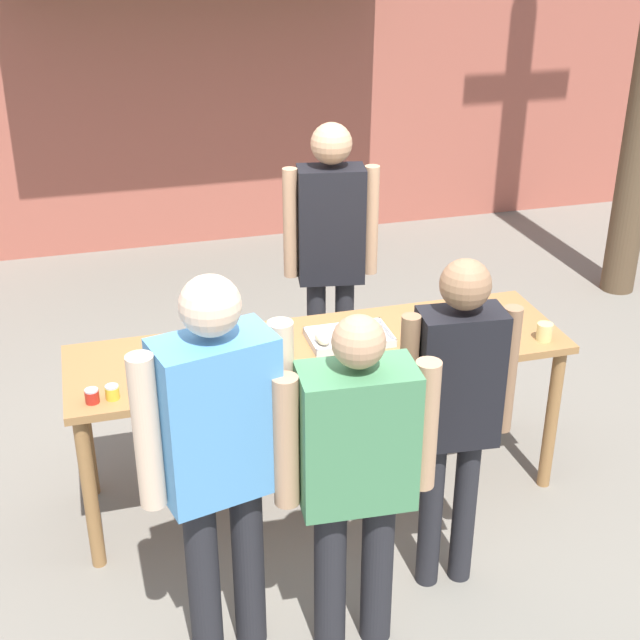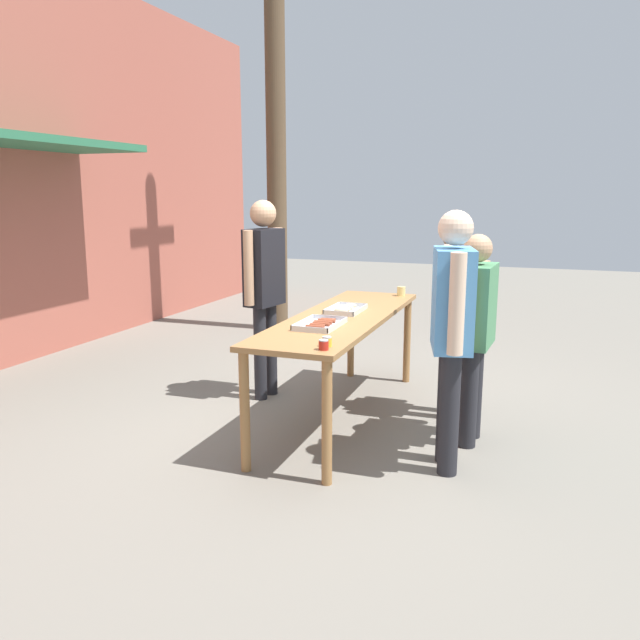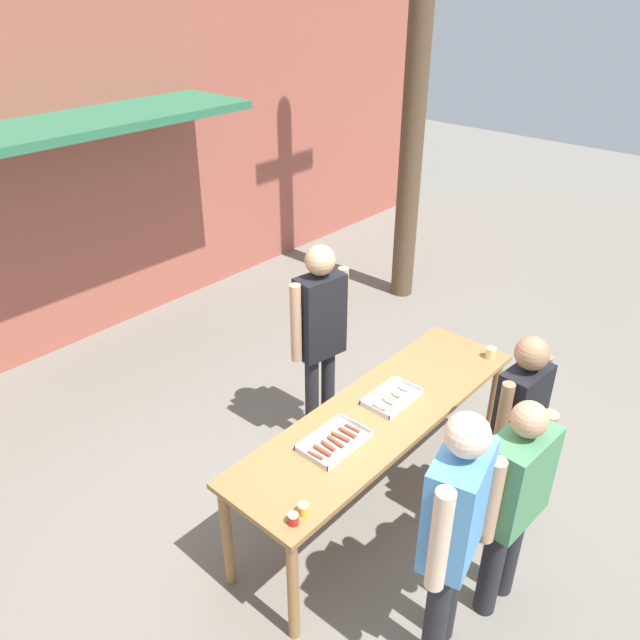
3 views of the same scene
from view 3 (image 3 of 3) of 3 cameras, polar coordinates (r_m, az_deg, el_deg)
The scene contains 13 objects.
ground_plane at distance 5.09m, azimuth 5.06°, elevation -16.27°, with size 24.00×24.00×0.00m, color slate.
building_facade_back at distance 6.82m, azimuth -22.72°, elevation 15.74°, with size 12.00×1.11×4.50m.
serving_table at distance 4.55m, azimuth 5.50°, elevation -9.30°, with size 2.56×0.72×0.90m.
food_tray_sausages at distance 4.19m, azimuth 1.34°, elevation -11.09°, with size 0.46×0.29×0.04m.
food_tray_buns at distance 4.58m, azimuth 6.51°, elevation -7.14°, with size 0.43×0.27×0.06m.
condiment_jar_mustard at distance 3.69m, azimuth -2.46°, elevation -17.71°, with size 0.07×0.07×0.07m.
condiment_jar_ketchup at distance 3.74m, azimuth -1.55°, elevation -16.88°, with size 0.07×0.07×0.07m.
beer_cup at distance 5.19m, azimuth 15.35°, elevation -2.92°, with size 0.08×0.08×0.09m.
person_server_behind_table at distance 5.00m, azimuth 0.00°, elevation -0.78°, with size 0.56×0.28×1.83m.
person_customer_holding_hotdog at distance 3.56m, azimuth 12.16°, elevation -17.74°, with size 0.64×0.35×1.78m.
person_customer_with_cup at distance 4.38m, azimuth 17.66°, elevation -8.97°, with size 0.53×0.23×1.67m.
person_customer_waiting_in_line at distance 3.98m, azimuth 17.29°, elevation -14.94°, with size 0.67×0.28×1.60m.
utility_pole at distance 7.25m, azimuth 8.98°, elevation 22.99°, with size 1.10×0.27×5.57m.
Camera 3 is at (-2.91, -2.03, 3.65)m, focal length 35.00 mm.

